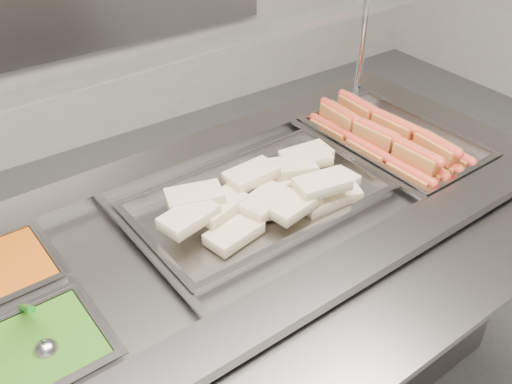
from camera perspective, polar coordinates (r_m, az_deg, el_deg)
steam_counter at (r=1.88m, az=-1.24°, el=-12.30°), size 1.89×0.88×0.89m
tray_rail at (r=1.33m, az=11.85°, el=-13.46°), size 1.80×0.43×0.05m
sneeze_guard at (r=1.55m, az=-6.48°, el=13.39°), size 1.65×0.34×0.44m
pan_hotdogs at (r=1.96m, az=13.50°, el=4.35°), size 0.35×0.56×0.10m
pan_wraps at (r=1.62m, az=0.28°, el=-1.28°), size 0.69×0.42×0.07m
pan_peas at (r=1.32m, az=-21.38°, el=-15.75°), size 0.31×0.25×0.10m
hotdogs_in_buns at (r=1.91m, az=12.94°, el=5.25°), size 0.26×0.52×0.12m
tortilla_wraps at (r=1.60m, az=2.14°, el=0.14°), size 0.63×0.29×0.10m
serving_spoon at (r=1.29m, az=-20.52°, el=-13.99°), size 0.06×0.17×0.14m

